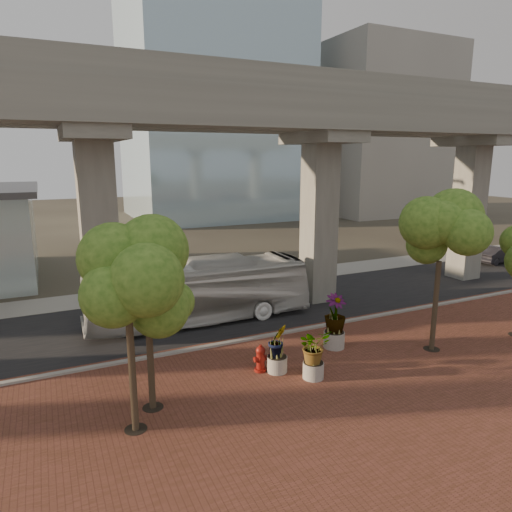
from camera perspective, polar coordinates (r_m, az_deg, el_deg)
name	(u,v)px	position (r m, az deg, el deg)	size (l,w,h in m)	color
ground	(236,326)	(23.10, -2.46, -8.75)	(160.00, 160.00, 0.00)	#332D25
brick_plaza	(326,401)	(16.68, 8.70, -17.53)	(70.00, 13.00, 0.06)	brown
asphalt_road	(222,314)	(24.84, -4.25, -7.19)	(90.00, 8.00, 0.04)	black
curb_strip	(253,339)	(21.37, -0.37, -10.30)	(70.00, 0.25, 0.16)	gray
far_sidewalk	(192,288)	(29.81, -8.04, -3.92)	(90.00, 3.00, 0.06)	gray
transit_viaduct	(220,177)	(23.45, -4.54, 9.80)	(72.00, 5.60, 12.40)	gray
midrise_block	(378,131)	(72.66, 15.01, 14.81)	(18.00, 16.00, 24.00)	gray
transit_bus	(200,292)	(23.38, -7.07, -4.47)	(2.67, 11.38, 3.17)	silver
parked_car	(498,255)	(41.01, 27.97, 0.12)	(1.39, 4.02, 1.32)	black
fire_hydrant	(261,358)	(18.26, 0.57, -12.68)	(0.54, 0.49, 1.08)	maroon
planter_front	(314,349)	(17.59, 7.25, -11.41)	(1.78, 1.78, 1.96)	#ABA79B
planter_right	(335,316)	(20.30, 9.84, -7.38)	(2.26, 2.26, 2.41)	gray
planter_left	(277,343)	(17.96, 2.69, -10.82)	(1.77, 1.77, 1.95)	#A39F93
street_tree_far_west	(127,283)	(13.62, -15.86, -3.27)	(3.65, 3.65, 6.37)	#4B3A2B
street_tree_near_west	(147,291)	(14.88, -13.49, -4.30)	(3.20, 3.20, 5.55)	#4B3A2B
street_tree_near_east	(441,235)	(20.39, 22.17, 2.44)	(3.87, 3.87, 6.85)	#4B3A2B
streetlamp_east	(308,205)	(30.77, 6.55, 6.35)	(0.44, 1.28, 8.82)	#313137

